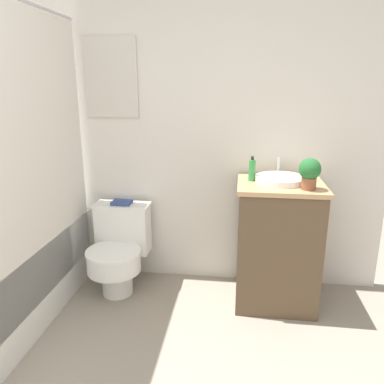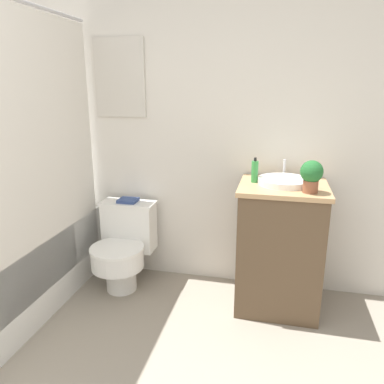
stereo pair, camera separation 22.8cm
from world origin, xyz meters
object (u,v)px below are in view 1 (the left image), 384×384
Objects in this scene: soap_bottle at (252,170)px; potted_plant at (310,172)px; toilet at (119,248)px; sink at (281,179)px; book_on_tank at (122,202)px.

soap_bottle is 0.85× the size of potted_plant.
sink is (1.17, 0.01, 0.57)m from toilet.
potted_plant is at bearing -26.97° from soap_bottle.
sink is at bearing 0.67° from toilet.
book_on_tank is at bearing 174.47° from sink.
toilet is 3.23× the size of potted_plant.
book_on_tank is (-1.32, 0.28, -0.34)m from potted_plant.
toilet is 1.16m from soap_bottle.
sink is at bearing -2.86° from soap_bottle.
potted_plant is (1.32, -0.16, 0.67)m from toilet.
soap_bottle is 1.02m from book_on_tank.
potted_plant is at bearing -47.40° from sink.
book_on_tank is at bearing 167.97° from potted_plant.
soap_bottle is 1.17× the size of book_on_tank.
sink is 1.20m from book_on_tank.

